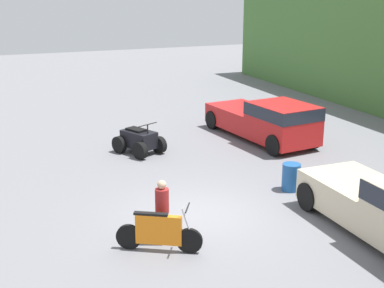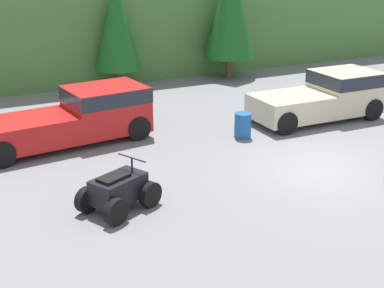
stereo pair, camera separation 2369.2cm
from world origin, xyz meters
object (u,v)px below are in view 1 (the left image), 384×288
(quad_atv, at_px, (139,141))
(steel_barrel, at_px, (291,177))
(pickup_truck_red, at_px, (268,119))
(dirt_bike, at_px, (159,232))
(rider_person, at_px, (162,209))

(quad_atv, height_order, steel_barrel, quad_atv)
(pickup_truck_red, distance_m, dirt_bike, 10.43)
(pickup_truck_red, relative_size, rider_person, 3.48)
(rider_person, bearing_deg, pickup_truck_red, 84.74)
(dirt_bike, height_order, steel_barrel, dirt_bike)
(pickup_truck_red, bearing_deg, dirt_bike, -51.36)
(rider_person, bearing_deg, quad_atv, 117.56)
(steel_barrel, bearing_deg, dirt_bike, -66.69)
(pickup_truck_red, xyz_separation_m, rider_person, (7.01, -7.11, -0.02))
(quad_atv, relative_size, steel_barrel, 2.51)
(steel_barrel, bearing_deg, quad_atv, -149.48)
(dirt_bike, distance_m, quad_atv, 8.12)
(quad_atv, relative_size, rider_person, 1.31)
(pickup_truck_red, xyz_separation_m, steel_barrel, (5.15, -2.11, -0.50))
(dirt_bike, bearing_deg, quad_atv, 107.06)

